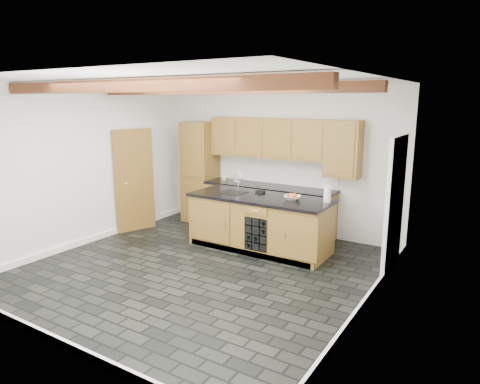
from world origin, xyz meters
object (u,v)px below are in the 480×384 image
(fruit_bowl, at_px, (292,198))
(island, at_px, (260,223))
(paper_towel, at_px, (327,194))
(kitchen_scale, at_px, (260,191))

(fruit_bowl, bearing_deg, island, -173.19)
(fruit_bowl, height_order, paper_towel, paper_towel)
(kitchen_scale, relative_size, fruit_bowl, 0.57)
(paper_towel, bearing_deg, island, -168.60)
(kitchen_scale, xyz_separation_m, paper_towel, (1.25, -0.04, 0.11))
(island, relative_size, kitchen_scale, 15.35)
(island, height_order, paper_towel, paper_towel)
(fruit_bowl, xyz_separation_m, paper_towel, (0.54, 0.16, 0.10))
(kitchen_scale, bearing_deg, island, -62.56)
(fruit_bowl, bearing_deg, kitchen_scale, 164.73)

